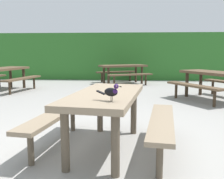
# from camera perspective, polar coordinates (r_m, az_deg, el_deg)

# --- Properties ---
(ground_plane) EXTENTS (60.00, 60.00, 0.00)m
(ground_plane) POSITION_cam_1_polar(r_m,az_deg,el_deg) (3.48, -5.91, -12.58)
(ground_plane) COLOR gray
(hedge_wall) EXTENTS (28.00, 2.05, 2.08)m
(hedge_wall) POSITION_cam_1_polar(r_m,az_deg,el_deg) (12.31, 1.37, 7.48)
(hedge_wall) COLOR #2D6B28
(hedge_wall) RESTS_ON ground
(picnic_table_foreground) EXTENTS (1.91, 1.93, 0.74)m
(picnic_table_foreground) POSITION_cam_1_polar(r_m,az_deg,el_deg) (3.23, -1.39, -3.91)
(picnic_table_foreground) COLOR #84725B
(picnic_table_foreground) RESTS_ON ground
(bird_grackle) EXTENTS (0.27, 0.15, 0.18)m
(bird_grackle) POSITION_cam_1_polar(r_m,az_deg,el_deg) (2.61, -0.03, -0.44)
(bird_grackle) COLOR black
(bird_grackle) RESTS_ON picnic_table_foreground
(picnic_table_mid_left) EXTENTS (1.98, 2.00, 0.74)m
(picnic_table_mid_left) POSITION_cam_1_polar(r_m,az_deg,el_deg) (8.91, -23.21, 3.31)
(picnic_table_mid_left) COLOR brown
(picnic_table_mid_left) RESTS_ON ground
(picnic_table_mid_right) EXTENTS (2.32, 2.33, 0.74)m
(picnic_table_mid_right) POSITION_cam_1_polar(r_m,az_deg,el_deg) (7.11, 21.97, 2.25)
(picnic_table_mid_right) COLOR brown
(picnic_table_mid_right) RESTS_ON ground
(picnic_table_far_centre) EXTENTS (2.26, 2.25, 0.74)m
(picnic_table_far_centre) POSITION_cam_1_polar(r_m,az_deg,el_deg) (10.02, 2.45, 4.48)
(picnic_table_far_centre) COLOR brown
(picnic_table_far_centre) RESTS_ON ground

